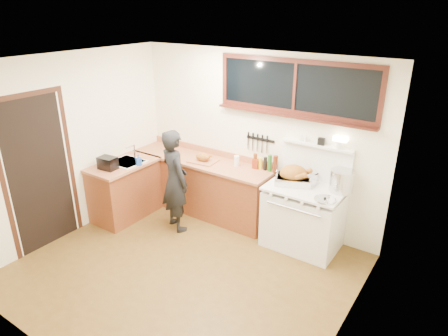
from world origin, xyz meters
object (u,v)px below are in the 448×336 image
Objects in this scene: man at (175,181)px; roast_turkey at (294,176)px; cutting_board at (203,158)px; vintage_stove at (304,216)px.

roast_turkey is (1.58, 0.65, 0.23)m from man.
man reaches higher than cutting_board.
vintage_stove is at bearing 19.20° from man.
roast_turkey reaches higher than cutting_board.
vintage_stove is 1.91m from man.
roast_turkey is at bearing 171.67° from vintage_stove.
cutting_board is at bearing -177.97° from roast_turkey.
cutting_board is at bearing 82.93° from man.
man is 2.66× the size of roast_turkey.
man is at bearing -97.07° from cutting_board.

